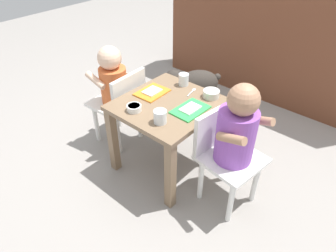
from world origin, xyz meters
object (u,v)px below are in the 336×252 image
at_px(water_cup_right, 184,80).
at_px(spoon_by_left_tray, 192,91).
at_px(veggie_bowl_far, 211,94).
at_px(food_tray_left, 152,92).
at_px(dog, 193,83).
at_px(seated_child_left, 115,85).
at_px(dining_table, 168,116).
at_px(food_tray_right, 190,109).
at_px(seated_child_right, 234,134).
at_px(cereal_bowl_left_side, 134,108).
at_px(water_cup_left, 160,117).

distance_m(water_cup_right, spoon_by_left_tray, 0.10).
bearing_deg(veggie_bowl_far, food_tray_left, -146.80).
distance_m(dog, food_tray_left, 0.62).
bearing_deg(dog, seated_child_left, -103.45).
relative_size(dining_table, food_tray_right, 2.66).
distance_m(seated_child_left, seated_child_right, 0.81).
bearing_deg(water_cup_right, veggie_bowl_far, -2.92).
bearing_deg(seated_child_left, food_tray_left, 9.03).
height_order(food_tray_left, cereal_bowl_left_side, cereal_bowl_left_side).
bearing_deg(water_cup_right, dog, 117.82).
bearing_deg(spoon_by_left_tray, cereal_bowl_left_side, -107.51).
bearing_deg(dining_table, water_cup_right, 106.45).
xyz_separation_m(food_tray_left, water_cup_left, (0.22, -0.18, 0.02)).
distance_m(dining_table, cereal_bowl_left_side, 0.22).
distance_m(seated_child_left, veggie_bowl_far, 0.59).
xyz_separation_m(dog, water_cup_right, (0.20, -0.37, 0.24)).
height_order(seated_child_left, food_tray_left, seated_child_left).
relative_size(dining_table, water_cup_right, 7.54).
distance_m(water_cup_right, cereal_bowl_left_side, 0.38).
bearing_deg(dining_table, veggie_bowl_far, 54.98).
height_order(seated_child_right, water_cup_right, seated_child_right).
bearing_deg(dining_table, spoon_by_left_tray, 81.32).
xyz_separation_m(cereal_bowl_left_side, veggie_bowl_far, (0.22, 0.37, 0.01)).
height_order(food_tray_right, veggie_bowl_far, veggie_bowl_far).
bearing_deg(seated_child_left, cereal_bowl_left_side, -24.43).
bearing_deg(spoon_by_left_tray, food_tray_left, -135.92).
xyz_separation_m(seated_child_right, cereal_bowl_left_side, (-0.49, -0.17, 0.02)).
bearing_deg(seated_child_right, cereal_bowl_left_side, -160.85).
xyz_separation_m(dining_table, cereal_bowl_left_side, (-0.08, -0.17, 0.10)).
distance_m(seated_child_right, cereal_bowl_left_side, 0.52).
relative_size(water_cup_right, spoon_by_left_tray, 0.69).
bearing_deg(veggie_bowl_far, seated_child_left, -157.76).
height_order(water_cup_left, water_cup_right, water_cup_right).
xyz_separation_m(veggie_bowl_far, spoon_by_left_tray, (-0.11, -0.02, -0.02)).
distance_m(dining_table, spoon_by_left_tray, 0.20).
distance_m(dining_table, water_cup_left, 0.22).
bearing_deg(spoon_by_left_tray, dog, 125.09).
xyz_separation_m(dining_table, food_tray_left, (-0.14, 0.02, 0.09)).
relative_size(seated_child_right, water_cup_left, 10.62).
height_order(seated_child_left, water_cup_right, seated_child_left).
distance_m(water_cup_left, cereal_bowl_left_side, 0.17).
distance_m(dining_table, seated_child_right, 0.42).
bearing_deg(dog, spoon_by_left_tray, -54.91).
distance_m(seated_child_right, dog, 0.91).
bearing_deg(spoon_by_left_tray, water_cup_right, 159.54).
bearing_deg(dog, food_tray_right, -55.05).
bearing_deg(water_cup_right, dining_table, -73.55).
height_order(dog, food_tray_left, food_tray_left).
distance_m(food_tray_left, food_tray_right, 0.27).
height_order(veggie_bowl_far, spoon_by_left_tray, veggie_bowl_far).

